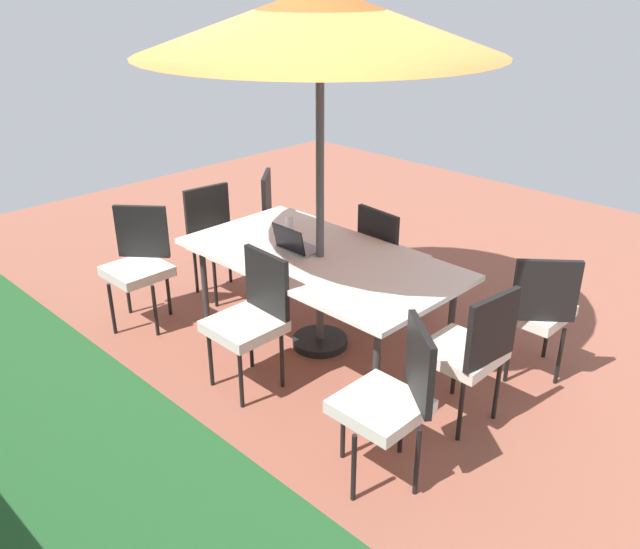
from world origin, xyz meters
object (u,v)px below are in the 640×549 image
(chair_north, at_px, (251,315))
(chair_east, at_px, (217,236))
(chair_southeast, at_px, (282,216))
(chair_south, at_px, (389,255))
(chair_northwest, at_px, (392,396))
(chair_northeast, at_px, (139,261))
(laptop, at_px, (296,245))
(chair_southwest, at_px, (537,307))
(patio_umbrella, at_px, (320,23))
(chair_west, at_px, (470,348))
(cup, at_px, (289,222))
(dining_table, at_px, (320,262))

(chair_north, relative_size, chair_east, 1.00)
(chair_southeast, relative_size, chair_south, 1.00)
(chair_northwest, bearing_deg, chair_northeast, -142.56)
(chair_northeast, distance_m, laptop, 1.37)
(chair_northwest, height_order, chair_north, same)
(chair_northwest, distance_m, chair_southwest, 1.56)
(chair_northwest, height_order, chair_northeast, same)
(chair_southwest, bearing_deg, chair_northeast, -10.98)
(patio_umbrella, bearing_deg, chair_south, -93.02)
(patio_umbrella, distance_m, chair_southwest, 2.45)
(laptop, bearing_deg, chair_southwest, -151.24)
(chair_west, bearing_deg, chair_northeast, -67.72)
(chair_west, xyz_separation_m, laptop, (1.56, 0.04, 0.27))
(chair_southwest, relative_size, cup, 9.35)
(chair_northeast, bearing_deg, chair_east, 49.29)
(dining_table, relative_size, chair_southeast, 2.20)
(laptop, bearing_deg, chair_south, -105.47)
(dining_table, bearing_deg, chair_north, 92.45)
(dining_table, distance_m, chair_east, 1.35)
(chair_southwest, distance_m, laptop, 1.82)
(cup, bearing_deg, chair_northwest, 152.21)
(chair_south, xyz_separation_m, laptop, (0.24, 0.85, 0.27))
(chair_southwest, bearing_deg, chair_northwest, 47.41)
(patio_umbrella, height_order, chair_south, patio_umbrella)
(chair_east, height_order, cup, chair_east)
(chair_south, bearing_deg, chair_east, 33.98)
(chair_south, bearing_deg, chair_southwest, -174.41)
(chair_northwest, distance_m, chair_north, 1.30)
(chair_west, bearing_deg, chair_northwest, 4.98)
(chair_west, xyz_separation_m, chair_southwest, (-0.03, -0.81, 0.00))
(chair_northeast, relative_size, laptop, 3.04)
(chair_northeast, relative_size, chair_north, 1.00)
(chair_northeast, xyz_separation_m, chair_southwest, (-2.74, -1.55, 0.00))
(chair_north, relative_size, laptop, 3.04)
(chair_southeast, xyz_separation_m, laptop, (-1.11, 0.87, 0.27))
(cup, bearing_deg, patio_umbrella, 157.90)
(chair_south, height_order, chair_east, same)
(chair_northwest, bearing_deg, chair_southeast, -173.14)
(dining_table, xyz_separation_m, chair_south, (-0.04, -0.79, -0.17))
(chair_southeast, xyz_separation_m, chair_southwest, (-2.69, 0.01, 0.00))
(chair_west, distance_m, chair_southwest, 0.81)
(chair_southeast, distance_m, chair_southwest, 2.69)
(dining_table, distance_m, laptop, 0.23)
(patio_umbrella, xyz_separation_m, chair_east, (1.34, -0.03, -1.86))
(patio_umbrella, height_order, chair_northwest, patio_umbrella)
(chair_northwest, bearing_deg, chair_north, -144.92)
(patio_umbrella, bearing_deg, cup, -22.10)
(patio_umbrella, height_order, chair_northeast, patio_umbrella)
(chair_northeast, xyz_separation_m, laptop, (-1.15, -0.70, 0.27))
(dining_table, bearing_deg, chair_northeast, 29.30)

